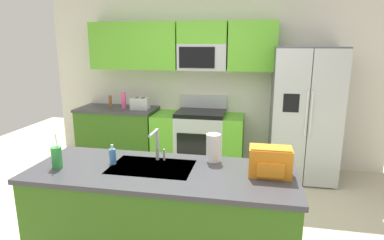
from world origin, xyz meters
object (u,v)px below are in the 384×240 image
bottle_pink (124,101)px  soap_dispenser (113,156)px  toaster (140,104)px  paper_towel_roll (213,148)px  pepper_mill (110,102)px  range_oven (198,140)px  refrigerator (304,115)px  backpack (270,161)px  drink_cup_green (57,157)px  sink_faucet (157,142)px

bottle_pink → soap_dispenser: bearing=-69.5°
soap_dispenser → toaster: bearing=104.2°
paper_towel_roll → pepper_mill: bearing=132.9°
range_oven → soap_dispenser: range_oven is taller
range_oven → paper_towel_roll: (0.49, -2.05, 0.58)m
toaster → pepper_mill: (-0.51, 0.05, 0.01)m
refrigerator → pepper_mill: (-2.92, 0.07, 0.07)m
refrigerator → backpack: bearing=-104.0°
drink_cup_green → paper_towel_roll: (1.24, 0.40, 0.03)m
pepper_mill → sink_faucet: 2.57m
range_oven → bottle_pink: 1.30m
bottle_pink → refrigerator: bearing=-0.4°
backpack → pepper_mill: bearing=136.2°
sink_faucet → backpack: (0.94, -0.13, -0.05)m
backpack → paper_towel_roll: bearing=154.3°
soap_dispenser → refrigerator: bearing=50.2°
pepper_mill → sink_faucet: sink_faucet is taller
toaster → backpack: (1.86, -2.22, 0.03)m
backpack → sink_faucet: bearing=172.1°
refrigerator → drink_cup_green: size_ratio=6.30×
range_oven → paper_towel_roll: bearing=-76.5°
pepper_mill → range_oven: bearing=0.1°
backpack → bottle_pink: bearing=133.7°
sink_faucet → paper_towel_roll: sink_faucet is taller
range_oven → drink_cup_green: bearing=-106.9°
paper_towel_roll → soap_dispenser: bearing=-164.1°
pepper_mill → refrigerator: bearing=-1.4°
sink_faucet → soap_dispenser: bearing=-158.0°
refrigerator → sink_faucet: refrigerator is taller
toaster → soap_dispenser: 2.30m
refrigerator → sink_faucet: 2.55m
range_oven → sink_faucet: size_ratio=4.82×
range_oven → soap_dispenser: size_ratio=8.00×
toaster → paper_towel_roll: bearing=-55.2°
refrigerator → sink_faucet: (-1.49, -2.07, 0.14)m
toaster → bottle_pink: (-0.27, -0.00, 0.04)m
refrigerator → pepper_mill: refrigerator is taller
pepper_mill → backpack: size_ratio=0.60×
pepper_mill → soap_dispenser: (1.08, -2.28, -0.03)m
refrigerator → toaster: refrigerator is taller
bottle_pink → drink_cup_green: bearing=-80.1°
paper_towel_roll → drink_cup_green: bearing=-162.2°
pepper_mill → drink_cup_green: size_ratio=0.66×
toaster → bottle_pink: bearing=-179.8°
toaster → pepper_mill: size_ratio=1.46×
toaster → soap_dispenser: (0.57, -2.23, -0.02)m
sink_faucet → soap_dispenser: size_ratio=1.66×
refrigerator → drink_cup_green: bearing=-133.5°
soap_dispenser → paper_towel_roll: paper_towel_roll is taller
drink_cup_green → backpack: 1.71m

